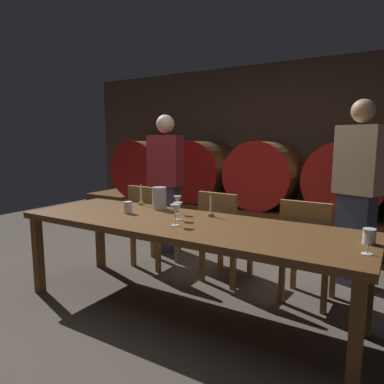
{
  "coord_description": "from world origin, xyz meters",
  "views": [
    {
      "loc": [
        1.67,
        -2.25,
        1.35
      ],
      "look_at": [
        0.24,
        0.11,
        0.94
      ],
      "focal_mm": 32.59,
      "sensor_mm": 36.0,
      "label": 1
    }
  ],
  "objects": [
    {
      "name": "guest_left",
      "position": [
        -0.75,
        1.13,
        0.85
      ],
      "size": [
        0.41,
        0.29,
        1.65
      ],
      "rotation": [
        0.0,
        0.0,
        3.29
      ],
      "color": "#33384C",
      "rests_on": "ground"
    },
    {
      "name": "dining_table",
      "position": [
        0.25,
        -0.05,
        0.67
      ],
      "size": [
        2.73,
        0.86,
        0.73
      ],
      "color": "brown",
      "rests_on": "ground"
    },
    {
      "name": "wine_barrel_right",
      "position": [
        1.07,
        2.47,
        0.87
      ],
      "size": [
        0.94,
        0.8,
        0.94
      ],
      "color": "brown",
      "rests_on": "barrel_shelf"
    },
    {
      "name": "guest_right",
      "position": [
        1.33,
        1.22,
        0.88
      ],
      "size": [
        0.44,
        0.36,
        1.71
      ],
      "rotation": [
        0.0,
        0.0,
        2.79
      ],
      "color": "#33384C",
      "rests_on": "ground"
    },
    {
      "name": "wine_barrel_center",
      "position": [
        0.01,
        2.47,
        0.87
      ],
      "size": [
        0.94,
        0.8,
        0.94
      ],
      "color": "brown",
      "rests_on": "barrel_shelf"
    },
    {
      "name": "candle_right",
      "position": [
        0.35,
        0.22,
        0.78
      ],
      "size": [
        0.05,
        0.05,
        0.19
      ],
      "color": "olive",
      "rests_on": "dining_table"
    },
    {
      "name": "back_wall",
      "position": [
        0.0,
        3.02,
        1.24
      ],
      "size": [
        6.96,
        0.24,
        2.47
      ],
      "primitive_type": "cube",
      "color": "#473A2D",
      "rests_on": "ground"
    },
    {
      "name": "wine_glass_far_right",
      "position": [
        1.54,
        -0.18,
        0.83
      ],
      "size": [
        0.06,
        0.06,
        0.14
      ],
      "color": "silver",
      "rests_on": "dining_table"
    },
    {
      "name": "wine_glass_far_left",
      "position": [
        0.06,
        0.17,
        0.85
      ],
      "size": [
        0.07,
        0.07,
        0.15
      ],
      "color": "silver",
      "rests_on": "dining_table"
    },
    {
      "name": "wine_barrel_far_left",
      "position": [
        -2.1,
        2.47,
        0.87
      ],
      "size": [
        0.94,
        0.8,
        0.94
      ],
      "color": "brown",
      "rests_on": "barrel_shelf"
    },
    {
      "name": "wine_barrel_left",
      "position": [
        -1.02,
        2.47,
        0.87
      ],
      "size": [
        0.94,
        0.8,
        0.94
      ],
      "color": "#513319",
      "rests_on": "barrel_shelf"
    },
    {
      "name": "barrel_shelf",
      "position": [
        0.0,
        2.47,
        0.2
      ],
      "size": [
        6.27,
        0.9,
        0.41
      ],
      "primitive_type": "cube",
      "color": "brown",
      "rests_on": "ground"
    },
    {
      "name": "chair_right",
      "position": [
        1.05,
        0.59,
        0.49
      ],
      "size": [
        0.41,
        0.41,
        0.88
      ],
      "rotation": [
        0.0,
        0.0,
        3.12
      ],
      "color": "olive",
      "rests_on": "ground"
    },
    {
      "name": "pitcher",
      "position": [
        -0.19,
        0.25,
        0.83
      ],
      "size": [
        0.13,
        0.13,
        0.2
      ],
      "color": "silver",
      "rests_on": "dining_table"
    },
    {
      "name": "chair_left",
      "position": [
        -0.59,
        0.62,
        0.49
      ],
      "size": [
        0.41,
        0.41,
        0.88
      ],
      "rotation": [
        0.0,
        0.0,
        3.12
      ],
      "color": "olive",
      "rests_on": "ground"
    },
    {
      "name": "ground_plane",
      "position": [
        0.0,
        0.0,
        0.0
      ],
      "size": [
        9.05,
        9.05,
        0.0
      ],
      "primitive_type": "plane",
      "color": "#4C443A"
    },
    {
      "name": "cup_right",
      "position": [
        1.53,
        0.04,
        0.78
      ],
      "size": [
        0.07,
        0.07,
        0.09
      ],
      "primitive_type": "cylinder",
      "color": "silver",
      "rests_on": "dining_table"
    },
    {
      "name": "wine_glass_center_left",
      "position": [
        0.19,
        -0.02,
        0.83
      ],
      "size": [
        0.08,
        0.08,
        0.14
      ],
      "color": "silver",
      "rests_on": "dining_table"
    },
    {
      "name": "wine_glass_center_right",
      "position": [
        0.27,
        -0.19,
        0.85
      ],
      "size": [
        0.07,
        0.07,
        0.16
      ],
      "color": "white",
      "rests_on": "dining_table"
    },
    {
      "name": "chair_center",
      "position": [
        0.26,
        0.64,
        0.49
      ],
      "size": [
        0.43,
        0.43,
        0.88
      ],
      "rotation": [
        0.0,
        0.0,
        3.06
      ],
      "color": "olive",
      "rests_on": "ground"
    },
    {
      "name": "candle_left",
      "position": [
        -0.46,
        0.32,
        0.79
      ],
      "size": [
        0.05,
        0.05,
        0.21
      ],
      "color": "olive",
      "rests_on": "dining_table"
    },
    {
      "name": "cup_left",
      "position": [
        -0.31,
        -0.04,
        0.78
      ],
      "size": [
        0.07,
        0.07,
        0.1
      ],
      "primitive_type": "cylinder",
      "color": "white",
      "rests_on": "dining_table"
    }
  ]
}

